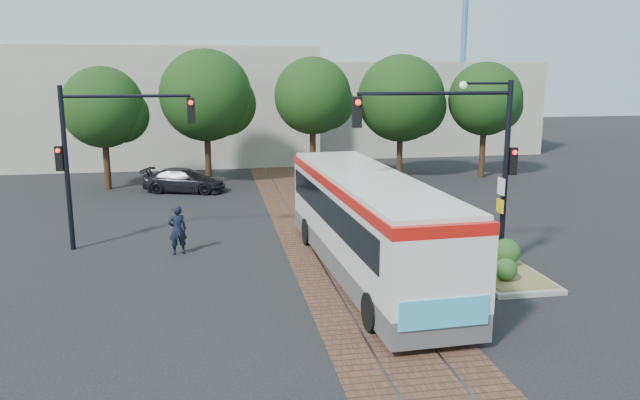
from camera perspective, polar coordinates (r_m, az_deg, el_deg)
The scene contains 11 objects.
ground at distance 21.03m, azimuth 2.45°, elevation -6.28°, with size 120.00×120.00×0.00m, color black.
trackbed at distance 24.78m, azimuth 0.45°, elevation -3.42°, with size 3.60×40.00×0.02m.
tree_row at distance 36.38m, azimuth -1.25°, elevation 9.24°, with size 26.40×5.60×7.67m.
warehouses at distance 48.47m, azimuth -5.56°, elevation 8.64°, with size 40.00×13.00×8.00m.
crane at distance 58.14m, azimuth 13.11°, elevation 15.91°, with size 8.00×0.50×18.00m.
city_bus at distance 20.09m, azimuth 4.36°, elevation -1.80°, with size 3.12×12.26×3.25m.
traffic_island at distance 21.66m, azimuth 15.59°, elevation -5.26°, with size 2.20×5.20×1.13m.
signal_pole_main at distance 20.56m, azimuth 13.66°, elevation 4.86°, with size 5.49×0.46×6.00m.
signal_pole_left at distance 23.98m, azimuth -19.67°, elevation 4.77°, with size 4.99×0.34×6.00m.
officer at distance 22.94m, azimuth -12.90°, elevation -2.67°, with size 0.66×0.43×1.80m, color black.
parked_car at distance 34.48m, azimuth -12.30°, elevation 1.77°, with size 1.80×4.43×1.28m, color black.
Camera 1 is at (-4.36, -19.49, 6.58)m, focal length 35.00 mm.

